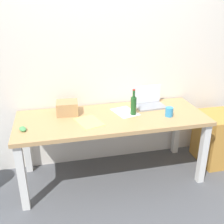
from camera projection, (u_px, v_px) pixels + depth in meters
The scene contains 11 objects.
ground_plane at pixel (112, 175), 3.02m from camera, with size 8.00×8.00×0.00m, color #515459.
back_wall at pixel (103, 54), 2.91m from camera, with size 5.20×0.08×2.60m, color silver.
desk at pixel (112, 124), 2.77m from camera, with size 1.95×0.75×0.73m.
laptop_right at pixel (149, 102), 2.99m from camera, with size 0.34×0.23×0.23m.
beer_bottle at pixel (133, 105), 2.75m from camera, with size 0.06×0.06×0.28m.
computer_mouse at pixel (23, 129), 2.44m from camera, with size 0.06×0.10×0.03m, color #4C9E56.
cardboard_box at pixel (67, 108), 2.77m from camera, with size 0.22×0.20×0.14m, color tan.
coffee_mug at pixel (169, 112), 2.73m from camera, with size 0.08×0.08×0.10m, color #338CC6.
paper_yellow_folder at pixel (89, 122), 2.61m from camera, with size 0.21×0.30×0.00m, color #F4E06B.
paper_sheet_near_back at pixel (125, 112), 2.84m from camera, with size 0.21×0.30×0.00m, color white.
filing_cabinet at pixel (217, 138), 3.20m from camera, with size 0.40×0.48×0.61m, color #C68938.
Camera 1 is at (-0.57, -2.44, 1.84)m, focal length 42.56 mm.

